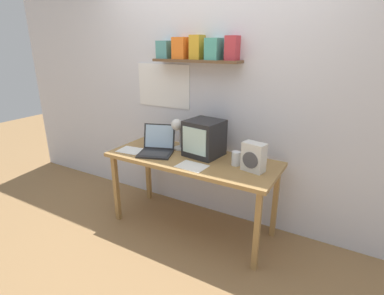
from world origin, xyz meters
name	(u,v)px	position (x,y,z in m)	size (l,w,h in m)	color
ground_plane	(192,226)	(0.00, 0.00, 0.00)	(12.00, 12.00, 0.00)	#946F46
back_wall	(213,92)	(-0.01, 0.42, 1.31)	(5.60, 0.24, 2.60)	silver
corner_desk	(192,164)	(0.00, 0.00, 0.69)	(1.62, 0.66, 0.76)	#A37A45
crt_monitor	(204,138)	(0.06, 0.12, 0.93)	(0.36, 0.35, 0.34)	#232326
laptop	(157,146)	(-0.37, -0.05, 0.82)	(0.40, 0.40, 0.26)	#232326
desk_lamp	(178,129)	(-0.22, 0.10, 0.98)	(0.14, 0.19, 0.32)	silver
juice_glass	(236,159)	(0.42, 0.04, 0.81)	(0.08, 0.08, 0.12)	white
space_heater	(254,157)	(0.60, -0.01, 0.88)	(0.20, 0.14, 0.25)	silver
loose_paper_near_monitor	(131,150)	(-0.63, -0.14, 0.76)	(0.26, 0.22, 0.00)	white
printed_handout	(192,166)	(0.11, -0.19, 0.76)	(0.27, 0.20, 0.00)	silver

